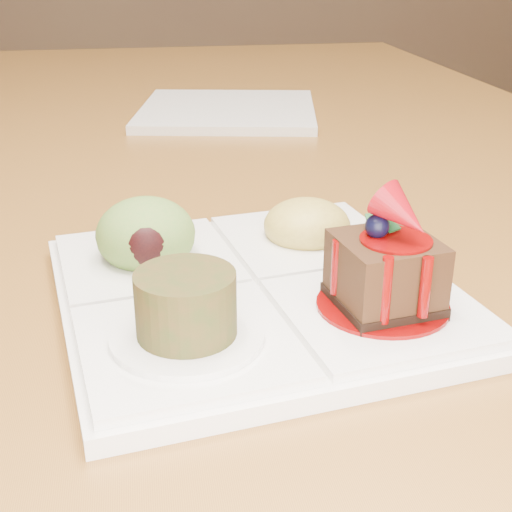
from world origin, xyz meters
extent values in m
cube|color=brown|center=(0.00, 0.00, 0.73)|extent=(1.00, 1.80, 0.04)
cylinder|color=brown|center=(0.44, 0.84, 0.35)|extent=(0.06, 0.06, 0.71)
cube|color=white|center=(-0.03, -0.38, 0.76)|extent=(0.29, 0.29, 0.01)
cube|color=white|center=(0.05, -0.43, 0.77)|extent=(0.14, 0.14, 0.01)
cube|color=white|center=(-0.08, -0.45, 0.77)|extent=(0.14, 0.14, 0.01)
cube|color=white|center=(-0.10, -0.33, 0.77)|extent=(0.14, 0.14, 0.01)
cube|color=white|center=(0.03, -0.31, 0.77)|extent=(0.14, 0.14, 0.01)
cylinder|color=#650303|center=(0.05, -0.43, 0.77)|extent=(0.08, 0.08, 0.00)
cube|color=black|center=(0.05, -0.43, 0.77)|extent=(0.07, 0.07, 0.01)
cube|color=black|center=(0.05, -0.43, 0.79)|extent=(0.06, 0.06, 0.04)
cylinder|color=#650303|center=(0.05, -0.43, 0.81)|extent=(0.04, 0.04, 0.00)
sphere|color=black|center=(0.04, -0.43, 0.82)|extent=(0.01, 0.01, 0.01)
cone|color=maroon|center=(0.05, -0.44, 0.83)|extent=(0.04, 0.05, 0.04)
cube|color=#11461A|center=(0.05, -0.42, 0.82)|extent=(0.02, 0.02, 0.01)
cube|color=#11461A|center=(0.04, -0.42, 0.82)|extent=(0.01, 0.02, 0.01)
cylinder|color=#650303|center=(0.04, -0.46, 0.79)|extent=(0.01, 0.01, 0.04)
cylinder|color=#650303|center=(0.06, -0.46, 0.79)|extent=(0.01, 0.01, 0.04)
cylinder|color=#650303|center=(0.02, -0.43, 0.79)|extent=(0.01, 0.01, 0.04)
cylinder|color=white|center=(-0.08, -0.45, 0.77)|extent=(0.09, 0.09, 0.00)
cylinder|color=#482D14|center=(-0.08, -0.45, 0.79)|extent=(0.06, 0.06, 0.04)
cylinder|color=#411F0D|center=(-0.08, -0.45, 0.80)|extent=(0.05, 0.05, 0.00)
ellipsoid|color=olive|center=(-0.10, -0.33, 0.78)|extent=(0.07, 0.07, 0.05)
ellipsoid|color=black|center=(-0.10, -0.35, 0.79)|extent=(0.04, 0.03, 0.03)
ellipsoid|color=gold|center=(0.03, -0.31, 0.78)|extent=(0.07, 0.07, 0.04)
cube|color=#E25710|center=(0.04, -0.31, 0.78)|extent=(0.02, 0.02, 0.02)
cube|color=#346E17|center=(0.02, -0.30, 0.78)|extent=(0.02, 0.02, 0.02)
cube|color=#E25710|center=(0.01, -0.32, 0.78)|extent=(0.02, 0.02, 0.01)
cube|color=#346E17|center=(0.03, -0.33, 0.78)|extent=(0.02, 0.01, 0.01)
cube|color=white|center=(0.03, 0.19, 0.76)|extent=(0.28, 0.28, 0.01)
camera|label=1|loc=(-0.10, -0.80, 0.97)|focal=50.00mm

